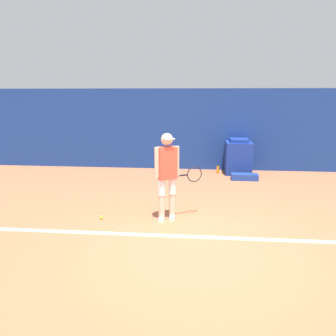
{
  "coord_description": "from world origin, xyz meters",
  "views": [
    {
      "loc": [
        0.06,
        -4.76,
        2.34
      ],
      "look_at": [
        -0.52,
        1.33,
        0.97
      ],
      "focal_mm": 35.0,
      "sensor_mm": 36.0,
      "label": 1
    }
  ],
  "objects_px": {
    "water_bottle": "(218,170)",
    "covered_chair": "(238,157)",
    "tennis_ball": "(101,217)",
    "equipment_bag": "(244,177)",
    "tennis_player": "(168,173)"
  },
  "relations": [
    {
      "from": "water_bottle",
      "to": "covered_chair",
      "type": "bearing_deg",
      "value": 8.27
    },
    {
      "from": "tennis_ball",
      "to": "water_bottle",
      "type": "height_order",
      "value": "water_bottle"
    },
    {
      "from": "tennis_ball",
      "to": "equipment_bag",
      "type": "bearing_deg",
      "value": 46.3
    },
    {
      "from": "tennis_ball",
      "to": "equipment_bag",
      "type": "xyz_separation_m",
      "value": [
        3.14,
        3.29,
        0.05
      ]
    },
    {
      "from": "tennis_player",
      "to": "tennis_ball",
      "type": "height_order",
      "value": "tennis_player"
    },
    {
      "from": "water_bottle",
      "to": "equipment_bag",
      "type": "bearing_deg",
      "value": -44.97
    },
    {
      "from": "tennis_player",
      "to": "covered_chair",
      "type": "xyz_separation_m",
      "value": [
        1.76,
        3.98,
        -0.42
      ]
    },
    {
      "from": "equipment_bag",
      "to": "tennis_ball",
      "type": "bearing_deg",
      "value": -133.7
    },
    {
      "from": "covered_chair",
      "to": "water_bottle",
      "type": "distance_m",
      "value": 0.72
    },
    {
      "from": "covered_chair",
      "to": "equipment_bag",
      "type": "relative_size",
      "value": 1.44
    },
    {
      "from": "covered_chair",
      "to": "equipment_bag",
      "type": "distance_m",
      "value": 0.9
    },
    {
      "from": "equipment_bag",
      "to": "water_bottle",
      "type": "xyz_separation_m",
      "value": [
        -0.7,
        0.7,
        0.04
      ]
    },
    {
      "from": "tennis_player",
      "to": "water_bottle",
      "type": "height_order",
      "value": "tennis_player"
    },
    {
      "from": "tennis_player",
      "to": "water_bottle",
      "type": "distance_m",
      "value": 4.14
    },
    {
      "from": "tennis_ball",
      "to": "covered_chair",
      "type": "bearing_deg",
      "value": 53.3
    }
  ]
}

